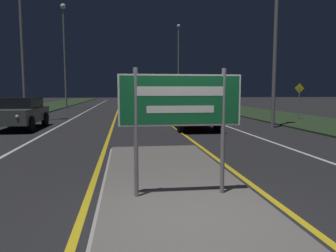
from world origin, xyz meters
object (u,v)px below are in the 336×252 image
streetlight_right_near (277,3)px  car_approaching_0 (20,112)px  streetlight_left_near (21,9)px  car_receding_2 (190,100)px  streetlight_right_far (178,57)px  car_receding_1 (213,104)px  warning_sign (299,97)px  car_receding_0 (193,113)px  highway_sign (180,106)px  streetlight_left_far (64,43)px

streetlight_right_near → car_approaching_0: size_ratio=2.13×
streetlight_left_near → car_receding_2: size_ratio=2.03×
streetlight_right_far → car_receding_1: bearing=-91.7°
streetlight_left_near → warning_sign: streetlight_left_near is taller
streetlight_right_far → car_receding_1: streetlight_right_far is taller
streetlight_right_near → car_receding_1: (-0.53, 8.84, -5.06)m
streetlight_left_near → streetlight_right_far: streetlight_right_far is taller
car_receding_0 → car_approaching_0: (-8.06, 0.85, 0.03)m
highway_sign → car_receding_2: highway_sign is taller
streetlight_right_near → streetlight_right_far: size_ratio=0.86×
car_receding_1 → car_approaching_0: 13.84m
car_receding_1 → car_approaching_0: bearing=-145.7°
streetlight_left_near → car_approaching_0: bearing=-77.7°
streetlight_left_near → car_receding_1: streetlight_left_near is taller
car_receding_2 → car_approaching_0: 21.12m
car_approaching_0 → warning_sign: (15.30, 2.57, 0.59)m
car_receding_2 → streetlight_right_far: bearing=88.1°
car_receding_0 → car_receding_1: size_ratio=0.98×
streetlight_left_far → car_receding_0: streetlight_left_far is taller
car_receding_2 → warning_sign: 15.48m
car_receding_1 → car_receding_2: 9.81m
streetlight_left_far → car_approaching_0: 17.91m
highway_sign → car_approaching_0: highway_sign is taller
streetlight_right_far → car_receding_0: (-3.94, -28.23, -5.38)m
streetlight_left_near → car_receding_2: 19.45m
highway_sign → warning_sign: size_ratio=0.96×
highway_sign → streetlight_left_near: size_ratio=0.23×
streetlight_right_far → car_receding_0: bearing=-98.0°
streetlight_left_near → streetlight_right_near: streetlight_left_near is taller
car_receding_1 → car_receding_0: bearing=-111.3°
highway_sign → streetlight_left_far: bearing=103.2°
streetlight_left_near → streetlight_right_far: (12.82, 23.62, -0.17)m
car_receding_0 → warning_sign: bearing=25.3°
streetlight_left_near → streetlight_right_near: 13.66m
car_approaching_0 → warning_sign: size_ratio=1.96×
highway_sign → streetlight_left_far: 29.05m
streetlight_left_near → car_approaching_0: 6.73m
car_approaching_0 → car_receding_2: bearing=56.4°
highway_sign → car_receding_2: (5.92, 28.48, -0.75)m
highway_sign → streetlight_right_far: 39.03m
streetlight_left_far → streetlight_right_far: bearing=39.0°
car_receding_1 → streetlight_left_far: bearing=143.0°
streetlight_left_far → streetlight_right_near: 22.12m
streetlight_right_near → car_approaching_0: streetlight_right_near is taller
streetlight_right_far → warning_sign: size_ratio=4.86×
car_receding_2 → car_approaching_0: (-11.68, -17.60, -0.01)m
car_receding_1 → car_receding_2: (0.24, 9.81, 0.01)m
car_approaching_0 → warning_sign: warning_sign is taller
streetlight_right_far → warning_sign: 25.47m
car_approaching_0 → streetlight_right_far: bearing=66.3°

